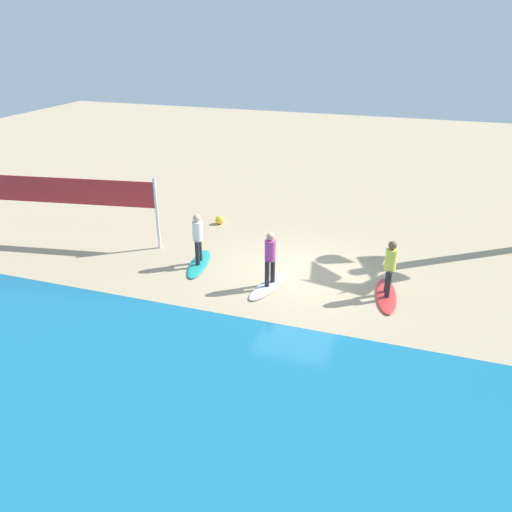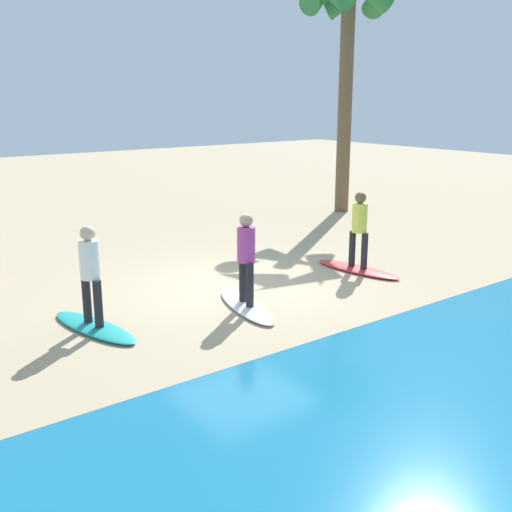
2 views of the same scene
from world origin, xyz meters
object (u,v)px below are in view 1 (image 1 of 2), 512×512
at_px(surfboard_red, 386,295).
at_px(surfer_red, 390,264).
at_px(surfer_white, 270,255).
at_px(beach_ball, 220,220).
at_px(surfboard_white, 270,285).
at_px(surfboard_teal, 199,264).
at_px(volleyball_net, 31,192).
at_px(surfer_teal, 198,235).

height_order(surfboard_red, surfer_red, surfer_red).
distance_m(surfer_white, beach_ball, 5.43).
distance_m(surfer_red, surfer_white, 3.36).
relative_size(surfboard_white, surfboard_teal, 1.00).
bearing_deg(beach_ball, volleyball_net, 31.83).
bearing_deg(surfer_red, beach_ball, -29.45).
bearing_deg(surfer_white, beach_ball, -51.83).
height_order(surfboard_teal, beach_ball, beach_ball).
xyz_separation_m(surfboard_white, surfer_white, (0.00, 0.00, 0.99)).
relative_size(surfboard_red, surfer_teal, 1.28).
relative_size(surfboard_teal, volleyball_net, 0.23).
relative_size(surfer_red, beach_ball, 4.99).
height_order(surfer_white, surfer_teal, same).
distance_m(surfboard_teal, surfer_teal, 0.99).
distance_m(surfer_red, volleyball_net, 12.24).
bearing_deg(surfboard_white, surfboard_teal, -90.67).
distance_m(surfer_teal, volleyball_net, 6.34).
height_order(surfer_red, surfer_white, same).
height_order(surfer_teal, beach_ball, surfer_teal).
relative_size(surfer_red, surfboard_white, 0.78).
bearing_deg(volleyball_net, surfboard_teal, 179.28).
bearing_deg(surfboard_white, surfboard_red, 111.87).
bearing_deg(surfboard_red, surfboard_white, -89.47).
distance_m(surfboard_white, surfer_teal, 2.85).
bearing_deg(surfboard_red, surfer_red, -0.00).
distance_m(surfboard_red, volleyball_net, 12.34).
bearing_deg(surfer_white, volleyball_net, -4.85).
height_order(surfer_white, beach_ball, surfer_white).
bearing_deg(surfer_red, surfboard_red, 0.00).
bearing_deg(surfboard_teal, surfboard_red, 77.24).
height_order(surfboard_teal, volleyball_net, volleyball_net).
bearing_deg(surfer_red, surfer_white, 7.92).
bearing_deg(surfer_white, surfboard_red, -172.08).
bearing_deg(surfboard_teal, surfer_red, 77.24).
height_order(surfer_white, volleyball_net, volleyball_net).
height_order(surfer_white, surfboard_teal, surfer_white).
height_order(surfboard_white, volleyball_net, volleyball_net).
xyz_separation_m(surfer_white, volleyball_net, (8.88, -0.75, 0.75)).
distance_m(surfboard_red, surfboard_teal, 5.92).
height_order(surfboard_white, surfer_white, surfer_white).
bearing_deg(surfer_red, surfboard_white, 7.92).
bearing_deg(surfer_white, surfboard_white, 180.00).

